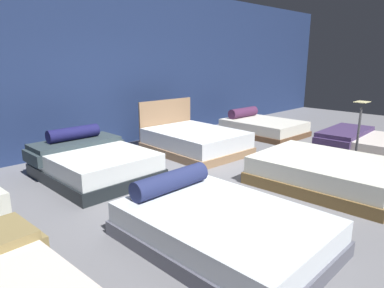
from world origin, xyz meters
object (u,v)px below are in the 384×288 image
bed_3 (372,145)px  price_sign (357,143)px  bed_6 (194,141)px  bed_2 (326,173)px  bed_7 (262,127)px  bed_1 (220,226)px  bed_5 (93,162)px

bed_3 → price_sign: price_sign is taller
bed_6 → price_sign: (1.23, -2.80, 0.23)m
bed_2 → bed_6: bearing=88.5°
bed_2 → bed_7: bearing=46.8°
bed_3 → bed_6: (-2.40, 2.69, 0.04)m
bed_6 → bed_7: bed_6 is taller
bed_1 → bed_5: size_ratio=1.11×
bed_1 → bed_2: (2.45, -0.03, 0.01)m
bed_1 → bed_3: (4.80, 0.09, -0.00)m
bed_1 → bed_2: size_ratio=1.02×
bed_1 → bed_5: (0.10, 2.84, 0.05)m
bed_6 → bed_3: bearing=-45.9°
bed_3 → bed_7: (0.03, 2.66, 0.00)m
bed_2 → bed_5: bearing=126.7°
price_sign → bed_1: bearing=179.8°
bed_1 → bed_3: bearing=0.4°
bed_5 → price_sign: 4.54m
bed_5 → bed_7: bearing=-1.7°
bed_3 → bed_5: 5.44m
bed_1 → bed_6: bearing=48.6°
bed_3 → bed_7: bearing=86.4°
bed_5 → bed_7: size_ratio=1.00×
bed_7 → bed_6: bearing=-179.4°
bed_1 → bed_6: 3.67m
bed_3 → price_sign: (-1.17, -0.11, 0.27)m
bed_3 → bed_6: size_ratio=1.01×
bed_3 → bed_7: bed_7 is taller
bed_2 → bed_6: (-0.05, 2.81, 0.03)m
bed_7 → price_sign: (-1.20, -2.77, 0.27)m
bed_7 → bed_5: bearing=-179.8°
bed_1 → bed_7: size_ratio=1.11×
bed_5 → bed_1: bearing=-92.7°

